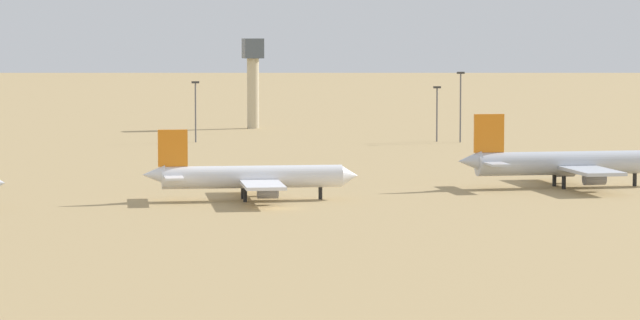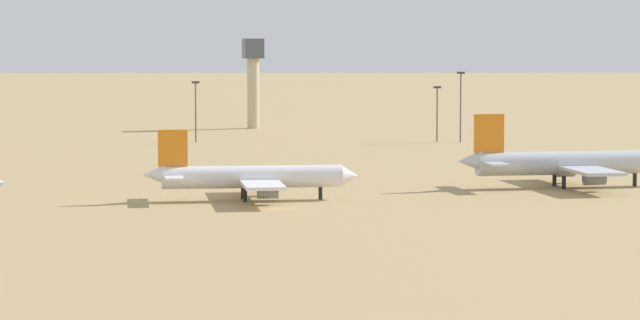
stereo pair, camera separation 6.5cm
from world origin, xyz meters
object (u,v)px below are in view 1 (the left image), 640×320
at_px(control_tower, 253,74).
at_px(light_pole_west, 196,107).
at_px(light_pole_mid, 460,102).
at_px(light_pole_east, 437,109).
at_px(parked_jet_orange_2, 250,177).
at_px(parked_jet_orange_3, 566,163).

bearing_deg(control_tower, light_pole_west, -115.29).
distance_m(light_pole_mid, light_pole_east, 6.25).
distance_m(parked_jet_orange_2, control_tower, 181.41).
height_order(light_pole_west, light_pole_east, light_pole_west).
distance_m(parked_jet_orange_3, light_pole_west, 128.31).
xyz_separation_m(parked_jet_orange_3, control_tower, (-20.03, 170.20, 10.56)).
relative_size(parked_jet_orange_2, control_tower, 1.38).
relative_size(light_pole_west, light_pole_mid, 0.87).
bearing_deg(control_tower, parked_jet_orange_2, -101.12).
xyz_separation_m(parked_jet_orange_2, light_pole_mid, (72.13, 113.25, 5.93)).
height_order(parked_jet_orange_3, light_pole_east, light_pole_east).
bearing_deg(parked_jet_orange_2, light_pole_west, 90.72).
height_order(parked_jet_orange_2, light_pole_mid, light_pole_mid).
xyz_separation_m(light_pole_mid, light_pole_east, (-4.54, 3.89, -1.80)).
distance_m(parked_jet_orange_3, light_pole_mid, 107.30).
bearing_deg(parked_jet_orange_3, light_pole_west, 112.59).
relative_size(parked_jet_orange_2, light_pole_mid, 2.01).
bearing_deg(control_tower, light_pole_mid, -59.99).
bearing_deg(light_pole_east, light_pole_mid, -40.60).
height_order(parked_jet_orange_3, light_pole_west, light_pole_west).
xyz_separation_m(control_tower, light_pole_mid, (37.21, -64.42, -5.09)).
height_order(parked_jet_orange_3, light_pole_mid, light_pole_mid).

